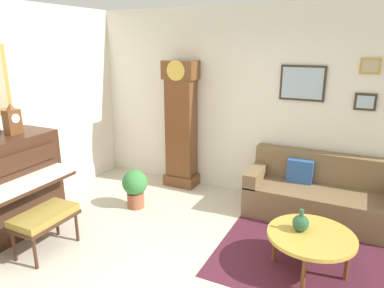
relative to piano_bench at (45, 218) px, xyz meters
The scene contains 10 objects.
ground_plane 1.59m from the piano_bench, ahead, with size 6.40×6.00×0.10m, color beige.
wall_back 3.19m from the piano_bench, 59.80° to the left, with size 5.30×0.13×2.80m.
area_rug 2.99m from the piano_bench, 20.96° to the left, with size 2.10×1.50×0.01m, color #4C1E2D.
piano_bench is the anchor object (origin of this frame).
grandfather_clock 2.49m from the piano_bench, 78.78° to the left, with size 0.52×0.34×2.03m.
couch 3.46m from the piano_bench, 39.52° to the left, with size 1.90×0.80×0.84m.
coffee_table 2.87m from the piano_bench, 18.74° to the left, with size 0.88×0.88×0.42m.
mantel_clock 1.26m from the piano_bench, 156.63° to the left, with size 0.13×0.18×0.38m.
green_jug 2.77m from the piano_bench, 19.93° to the left, with size 0.17×0.17×0.24m.
potted_plant 1.38m from the piano_bench, 78.77° to the left, with size 0.36×0.36×0.56m.
Camera 1 is at (1.51, -2.66, 2.29)m, focal length 32.80 mm.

